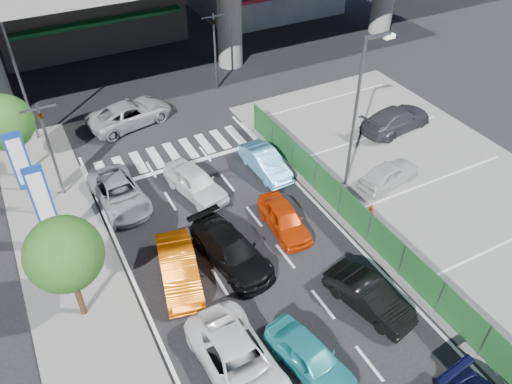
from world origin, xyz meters
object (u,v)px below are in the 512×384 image
sedan_white_mid_left (239,361)px  taxi_orange_right (284,219)px  kei_truck_front_right (265,162)px  street_lamp_right (360,103)px  signboard_far (21,164)px  tree_far (5,123)px  traffic_light_right (214,33)px  sedan_white_front_mid (195,182)px  traffic_light_left (44,129)px  wagon_silver_front_left (119,193)px  parked_sedan_dgrey (396,119)px  taxi_teal_mid (310,357)px  parked_sedan_white (389,174)px  taxi_orange_left (179,269)px  crossing_wagon_silver (130,114)px  signboard_near (42,199)px  hatch_black_mid_right (369,297)px  sedan_black_mid (231,250)px  street_lamp_left (18,63)px  tree_near (64,254)px

sedan_white_mid_left → taxi_orange_right: 7.70m
sedan_white_mid_left → kei_truck_front_right: (6.56, 10.07, -0.07)m
street_lamp_right → taxi_orange_right: bearing=-163.3°
signboard_far → tree_far: bearing=93.3°
traffic_light_right → tree_far: 14.05m
taxi_orange_right → sedan_white_front_mid: 5.15m
traffic_light_left → wagon_silver_front_left: (2.39, -2.01, -3.31)m
tree_far → parked_sedan_dgrey: bearing=-14.9°
street_lamp_right → sedan_white_front_mid: 8.93m
taxi_teal_mid → taxi_orange_right: size_ratio=1.03×
taxi_orange_right → parked_sedan_white: 6.53m
traffic_light_right → taxi_orange_left: traffic_light_right is taller
taxi_teal_mid → crossing_wagon_silver: (-0.71, 19.26, 0.08)m
parked_sedan_white → parked_sedan_dgrey: size_ratio=0.74×
traffic_light_right → taxi_orange_right: traffic_light_right is taller
signboard_near → sedan_white_front_mid: bearing=8.2°
hatch_black_mid_right → taxi_orange_left: size_ratio=0.91×
signboard_far → crossing_wagon_silver: 9.25m
taxi_orange_left → crossing_wagon_silver: size_ratio=0.81×
traffic_light_left → parked_sedan_dgrey: 19.49m
parked_sedan_white → sedan_black_mid: bearing=86.9°
kei_truck_front_right → crossing_wagon_silver: bearing=119.1°
sedan_white_front_mid → traffic_light_left: bearing=140.4°
street_lamp_right → sedan_white_front_mid: (-7.35, 3.01, -4.08)m
signboard_far → hatch_black_mid_right: bearing=-48.1°
signboard_far → traffic_light_left: bearing=35.7°
traffic_light_right → sedan_black_mid: traffic_light_right is taller
taxi_orange_left → street_lamp_left: bearing=115.0°
tree_near → tree_far: 10.53m
traffic_light_right → street_lamp_left: size_ratio=0.65×
taxi_orange_left → crossing_wagon_silver: 13.40m
traffic_light_left → taxi_teal_mid: 15.59m
traffic_light_right → sedan_white_front_mid: size_ratio=1.28×
street_lamp_right → street_lamp_left: (-13.50, 12.00, 0.00)m
traffic_light_right → street_lamp_left: (-11.83, -1.00, 0.83)m
street_lamp_right → taxi_orange_right: 6.45m
signboard_far → taxi_orange_left: 8.78m
parked_sedan_white → taxi_orange_left: bearing=85.4°
signboard_far → tree_far: 3.53m
signboard_far → sedan_white_front_mid: (7.42, -1.99, -2.37)m
street_lamp_left → taxi_orange_right: bearing=-56.8°
sedan_white_mid_left → wagon_silver_front_left: sedan_white_mid_left is taller
tree_far → wagon_silver_front_left: tree_far is taller
street_lamp_left → taxi_teal_mid: 21.35m
tree_far → sedan_white_front_mid: (7.62, -5.49, -2.70)m
traffic_light_left → sedan_white_front_mid: traffic_light_left is taller
traffic_light_right → wagon_silver_front_left: size_ratio=1.15×
traffic_light_right → tree_near: (-12.50, -15.00, -0.55)m
taxi_orange_left → taxi_orange_right: (5.46, 0.68, -0.07)m
traffic_light_right → signboard_near: (-12.70, -11.01, -0.87)m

